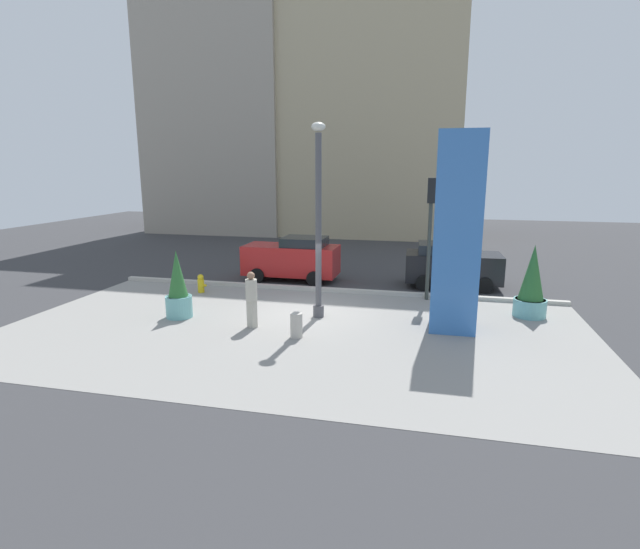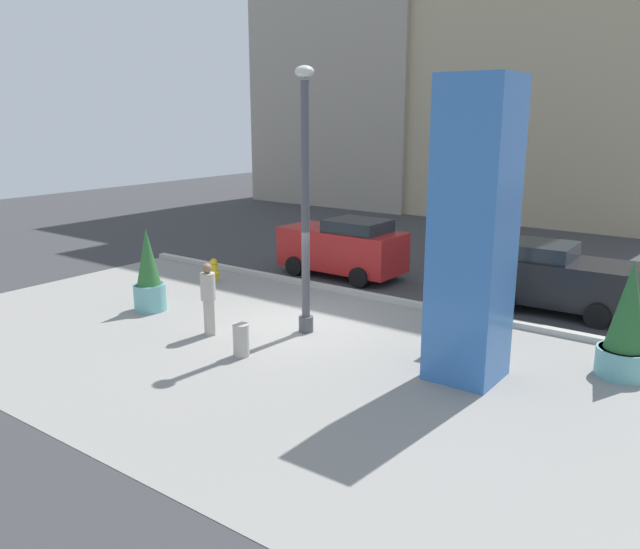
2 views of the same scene
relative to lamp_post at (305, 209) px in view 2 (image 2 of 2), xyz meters
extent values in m
plane|color=#38383A|center=(-0.43, 4.29, -3.06)|extent=(60.00, 60.00, 0.00)
cube|color=gray|center=(-0.43, -1.71, -3.06)|extent=(18.00, 10.00, 0.02)
cube|color=#B7B2A8|center=(-0.43, 3.41, -2.98)|extent=(18.00, 0.24, 0.16)
cylinder|color=#4C4C51|center=(0.00, 0.00, -2.86)|extent=(0.36, 0.36, 0.40)
cylinder|color=#4C4C51|center=(0.00, 0.00, -0.08)|extent=(0.20, 0.20, 5.96)
ellipsoid|color=silver|center=(0.00, 0.00, 3.08)|extent=(0.44, 0.44, 0.28)
cube|color=#3870BC|center=(4.31, -0.26, -0.08)|extent=(1.36, 1.36, 5.96)
cylinder|color=#6BB2B2|center=(6.88, 1.66, -2.76)|extent=(1.06, 1.06, 0.60)
cylinder|color=#382819|center=(6.88, 1.66, -2.47)|extent=(0.97, 0.97, 0.04)
cone|color=#2D6B33|center=(6.88, 1.66, -1.53)|extent=(0.81, 0.81, 1.84)
cylinder|color=#6BB2B2|center=(-4.51, -1.11, -2.69)|extent=(0.87, 0.87, 0.74)
cylinder|color=#382819|center=(-4.51, -1.11, -2.34)|extent=(0.80, 0.80, 0.04)
cone|color=#2D6B33|center=(-4.51, -1.11, -1.55)|extent=(0.64, 0.64, 1.54)
cylinder|color=gold|center=(-5.33, 2.12, -2.78)|extent=(0.26, 0.26, 0.55)
sphere|color=gold|center=(-5.33, 2.12, -2.43)|extent=(0.24, 0.24, 0.24)
cylinder|color=gold|center=(-5.16, 2.12, -2.75)|extent=(0.12, 0.10, 0.10)
cylinder|color=#B2ADA3|center=(-0.16, -2.14, -2.68)|extent=(0.36, 0.36, 0.75)
cylinder|color=#333833|center=(3.48, 3.07, -1.24)|extent=(0.14, 0.14, 3.64)
cube|color=black|center=(3.48, 3.07, 1.03)|extent=(0.28, 0.32, 0.90)
sphere|color=yellow|center=(3.48, 3.24, 1.03)|extent=(0.18, 0.18, 0.18)
cube|color=black|center=(4.46, 5.45, -2.21)|extent=(3.92, 2.05, 1.15)
cube|color=#1E2328|center=(3.89, 5.42, -1.43)|extent=(1.80, 1.73, 0.41)
cylinder|color=black|center=(5.61, 6.44, -2.74)|extent=(0.65, 0.25, 0.64)
cylinder|color=black|center=(5.69, 4.56, -2.74)|extent=(0.65, 0.25, 0.64)
cylinder|color=black|center=(3.23, 6.34, -2.74)|extent=(0.65, 0.25, 0.64)
cylinder|color=black|center=(3.31, 4.45, -2.74)|extent=(0.65, 0.25, 0.64)
cube|color=red|center=(-2.47, 5.13, -2.15)|extent=(4.13, 1.80, 1.27)
cube|color=#1E2328|center=(-1.85, 5.12, -1.32)|extent=(1.86, 1.57, 0.39)
cylinder|color=black|center=(-3.75, 4.26, -2.74)|extent=(0.64, 0.23, 0.64)
cylinder|color=black|center=(-3.73, 6.02, -2.74)|extent=(0.64, 0.23, 0.64)
cylinder|color=black|center=(-1.20, 4.23, -2.74)|extent=(0.64, 0.23, 0.64)
cylinder|color=black|center=(-1.18, 6.00, -2.74)|extent=(0.64, 0.23, 0.64)
cube|color=#B2AD9E|center=(-1.76, -1.55, -2.62)|extent=(0.34, 0.31, 0.88)
cylinder|color=#B2AD9E|center=(-1.76, -1.55, -1.84)|extent=(0.49, 0.49, 0.66)
sphere|color=#8C664C|center=(-1.76, -1.55, -1.39)|extent=(0.24, 0.24, 0.24)
cube|color=#9E9384|center=(-12.52, 22.60, 7.09)|extent=(10.50, 9.87, 20.30)
camera|label=1|loc=(3.67, -15.40, 1.86)|focal=27.67mm
camera|label=2|loc=(9.16, -11.85, 2.20)|focal=35.98mm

